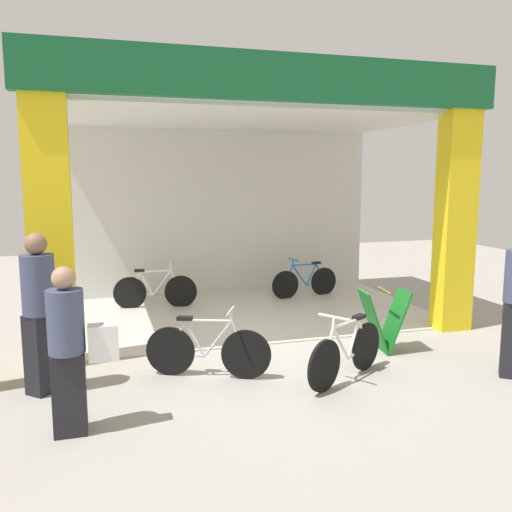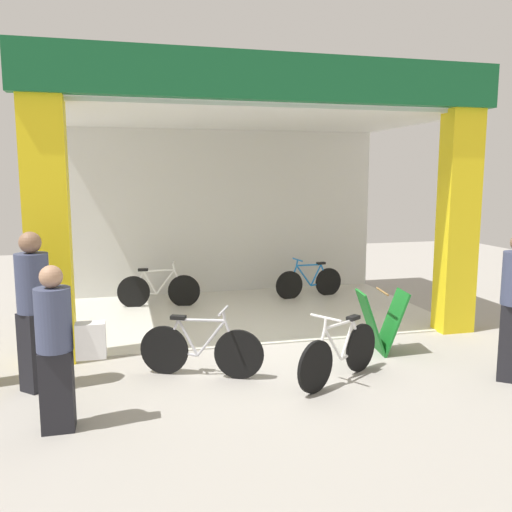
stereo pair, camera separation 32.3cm
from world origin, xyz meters
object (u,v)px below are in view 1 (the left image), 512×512
Objects in this scene: sandwich_board_sign at (384,320)px; pedestrian_2 at (71,349)px; bicycle_inside_1 at (305,282)px; bicycle_parked_1 at (207,350)px; pedestrian_1 at (40,310)px; bicycle_inside_0 at (155,290)px; bicycle_parked_0 at (346,353)px.

pedestrian_2 reaches higher than sandwich_board_sign.
bicycle_parked_1 is at bearing -126.25° from bicycle_inside_1.
bicycle_inside_1 is 4.57m from bicycle_parked_1.
bicycle_parked_1 reaches higher than bicycle_inside_1.
sandwich_board_sign is 4.39m from pedestrian_1.
pedestrian_1 reaches higher than bicycle_parked_1.
bicycle_parked_1 is (0.25, -3.61, 0.00)m from bicycle_inside_0.
bicycle_inside_1 is at bearing 86.77° from sandwich_board_sign.
pedestrian_1 is (-4.54, -3.61, 0.62)m from bicycle_inside_1.
sandwich_board_sign reaches higher than bicycle_inside_1.
bicycle_inside_0 is 1.06× the size of bicycle_parked_1.
bicycle_inside_0 is at bearing 113.35° from bicycle_parked_0.
bicycle_parked_1 is (-1.55, 0.55, 0.00)m from bicycle_parked_0.
sandwich_board_sign reaches higher than bicycle_parked_0.
pedestrian_1 reaches higher than bicycle_inside_0.
pedestrian_2 is (-4.18, -4.73, 0.50)m from bicycle_inside_1.
bicycle_parked_1 is 1.61× the size of sandwich_board_sign.
bicycle_inside_0 is 3.62m from bicycle_parked_1.
bicycle_inside_0 is 3.93m from pedestrian_1.
pedestrian_1 is (-1.84, 0.07, 0.60)m from bicycle_parked_1.
bicycle_inside_0 is at bearing 65.74° from pedestrian_1.
pedestrian_1 is at bearing 177.92° from bicycle_parked_1.
bicycle_parked_1 is 1.94m from pedestrian_1.
bicycle_inside_1 is at bearing 38.50° from pedestrian_1.
pedestrian_1 reaches higher than bicycle_parked_0.
bicycle_inside_0 is 4.84m from pedestrian_2.
bicycle_inside_0 is 0.83× the size of pedestrian_1.
bicycle_inside_0 reaches higher than bicycle_inside_1.
bicycle_parked_0 is at bearing -105.16° from bicycle_inside_1.
sandwich_board_sign is (2.51, 0.27, 0.10)m from bicycle_parked_1.
bicycle_parked_0 is at bearing -66.65° from bicycle_inside_0.
pedestrian_2 reaches higher than bicycle_parked_1.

